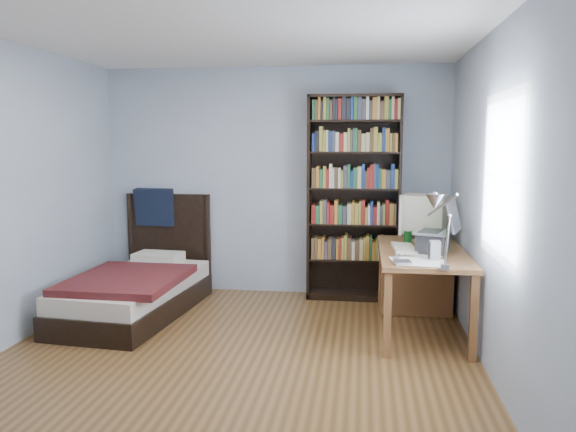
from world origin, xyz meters
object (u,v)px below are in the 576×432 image
at_px(speaker, 435,251).
at_px(bed, 138,286).
at_px(desk, 417,274).
at_px(soda_can, 408,238).
at_px(keyboard, 404,249).
at_px(bookshelf, 354,198).
at_px(desk_lamp, 437,210).
at_px(crt_monitor, 423,214).
at_px(laptop, 435,238).

relative_size(speaker, bed, 0.08).
distance_m(desk, soda_can, 0.43).
distance_m(keyboard, soda_can, 0.33).
bearing_deg(bookshelf, desk, -39.78).
bearing_deg(desk_lamp, crt_monitor, 87.12).
bearing_deg(laptop, speaker, -97.09).
bearing_deg(desk_lamp, speaker, 83.16).
bearing_deg(bed, keyboard, -4.68).
relative_size(keyboard, bed, 0.24).
bearing_deg(bookshelf, keyboard, -65.08).
xyz_separation_m(crt_monitor, soda_can, (-0.16, -0.23, -0.19)).
bearing_deg(bed, desk_lamp, -25.81).
bearing_deg(desk, crt_monitor, 53.27).
height_order(desk, crt_monitor, crt_monitor).
bearing_deg(crt_monitor, keyboard, -111.56).
relative_size(crt_monitor, soda_can, 3.86).
bearing_deg(desk_lamp, laptop, 83.08).
bearing_deg(desk_lamp, soda_can, 93.13).
distance_m(laptop, speaker, 0.36).
height_order(desk_lamp, keyboard, desk_lamp).
distance_m(desk, laptop, 0.68).
distance_m(desk_lamp, bookshelf, 2.18).
relative_size(desk_lamp, speaker, 3.85).
relative_size(crt_monitor, bed, 0.24).
distance_m(desk_lamp, keyboard, 1.20).
xyz_separation_m(crt_monitor, bookshelf, (-0.68, 0.45, 0.10)).
bearing_deg(soda_can, laptop, -59.67).
bearing_deg(bookshelf, bed, -159.33).
bearing_deg(laptop, desk_lamp, -96.92).
bearing_deg(bookshelf, desk_lamp, -74.06).
bearing_deg(keyboard, soda_can, 77.48).
relative_size(speaker, bookshelf, 0.07).
height_order(bookshelf, bed, bookshelf).
height_order(laptop, bed, laptop).
bearing_deg(bed, bookshelf, 20.67).
height_order(desk, speaker, speaker).
distance_m(crt_monitor, keyboard, 0.64).
bearing_deg(desk, desk_lamp, -91.12).
xyz_separation_m(soda_can, bed, (-2.62, -0.11, -0.53)).
relative_size(keyboard, speaker, 2.98).
distance_m(laptop, keyboard, 0.28).
bearing_deg(speaker, desk_lamp, -99.67).
relative_size(crt_monitor, desk_lamp, 0.80).
xyz_separation_m(speaker, soda_can, (-0.16, 0.70, -0.02)).
height_order(speaker, bed, bed).
bearing_deg(bed, laptop, -4.94).
bearing_deg(speaker, laptop, 80.08).
height_order(laptop, soda_can, laptop).
distance_m(laptop, desk_lamp, 1.13).
bearing_deg(soda_can, bed, -177.65).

